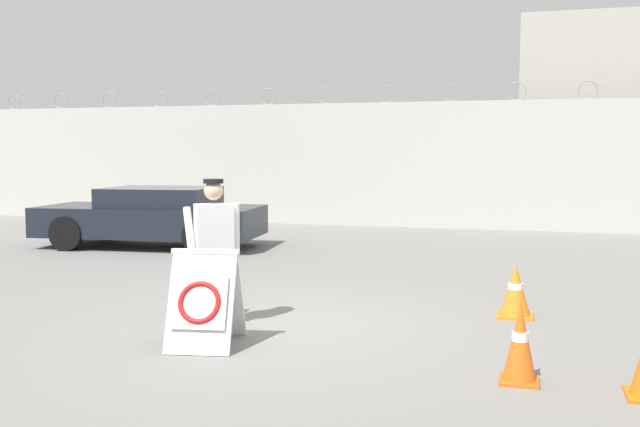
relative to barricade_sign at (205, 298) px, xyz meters
name	(u,v)px	position (x,y,z in m)	size (l,w,h in m)	color
ground_plane	(282,326)	(0.50, 1.04, -0.51)	(90.00, 90.00, 0.00)	gray
perimeter_wall	(417,165)	(0.50, 12.19, 1.16)	(36.00, 0.30, 3.76)	beige
barricade_sign	(205,298)	(0.00, 0.00, 0.00)	(0.82, 0.97, 1.03)	white
security_guard	(214,245)	(-0.24, 0.80, 0.45)	(0.65, 0.46, 1.72)	#514C42
traffic_cone_near	(515,291)	(3.12, 2.25, -0.18)	(0.44, 0.44, 0.66)	orange
traffic_cone_far	(520,343)	(3.18, -0.32, -0.15)	(0.34, 0.34, 0.72)	orange
parked_car_front_coupe	(153,216)	(-4.34, 6.76, 0.14)	(4.78, 2.28, 1.26)	black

